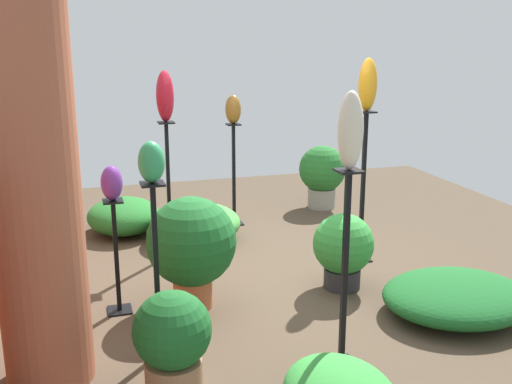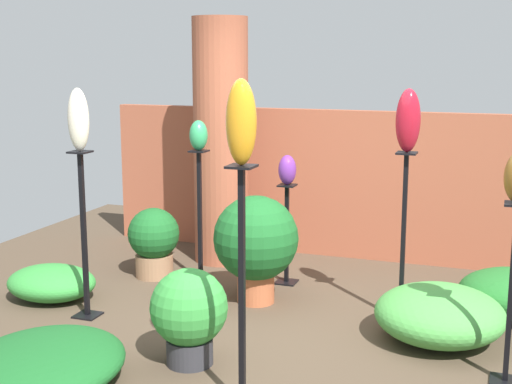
% 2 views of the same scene
% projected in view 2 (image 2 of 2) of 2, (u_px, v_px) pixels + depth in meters
% --- Properties ---
extents(ground_plane, '(8.00, 8.00, 0.00)m').
position_uv_depth(ground_plane, '(282.00, 340.00, 5.53)').
color(ground_plane, '#4C3D2D').
extents(brick_wall_back, '(5.60, 0.12, 1.60)m').
position_uv_depth(brick_wall_back, '(353.00, 185.00, 7.67)').
color(brick_wall_back, '#9E5138').
rests_on(brick_wall_back, ground).
extents(brick_pillar, '(0.57, 0.57, 2.56)m').
position_uv_depth(brick_pillar, '(221.00, 142.00, 7.45)').
color(brick_pillar, '#9E5138').
rests_on(brick_pillar, ground).
extents(pedestal_ruby, '(0.20, 0.20, 1.41)m').
position_uv_depth(pedestal_ruby, '(403.00, 244.00, 5.82)').
color(pedestal_ruby, black).
rests_on(pedestal_ruby, ground).
extents(pedestal_amber, '(0.20, 0.20, 1.54)m').
position_uv_depth(pedestal_amber, '(242.00, 299.00, 4.34)').
color(pedestal_amber, black).
rests_on(pedestal_amber, ground).
extents(pedestal_violet, '(0.20, 0.20, 0.97)m').
position_uv_depth(pedestal_violet, '(287.00, 239.00, 6.83)').
color(pedestal_violet, black).
rests_on(pedestal_violet, ground).
extents(pedestal_ivory, '(0.20, 0.20, 1.41)m').
position_uv_depth(pedestal_ivory, '(84.00, 242.00, 5.91)').
color(pedestal_ivory, black).
rests_on(pedestal_ivory, ground).
extents(pedestal_bronze, '(0.20, 0.20, 1.24)m').
position_uv_depth(pedestal_bronze, '(510.00, 302.00, 4.71)').
color(pedestal_bronze, black).
rests_on(pedestal_bronze, ground).
extents(pedestal_jade, '(0.20, 0.20, 1.29)m').
position_uv_depth(pedestal_jade, '(200.00, 222.00, 6.87)').
color(pedestal_jade, black).
rests_on(pedestal_jade, ground).
extents(art_vase_ruby, '(0.20, 0.18, 0.50)m').
position_uv_depth(art_vase_ruby, '(408.00, 120.00, 5.63)').
color(art_vase_ruby, maroon).
rests_on(art_vase_ruby, pedestal_ruby).
extents(art_vase_amber, '(0.18, 0.18, 0.51)m').
position_uv_depth(art_vase_amber, '(241.00, 122.00, 4.14)').
color(art_vase_amber, orange).
rests_on(art_vase_amber, pedestal_amber).
extents(art_vase_violet, '(0.17, 0.17, 0.28)m').
position_uv_depth(art_vase_violet, '(287.00, 170.00, 6.71)').
color(art_vase_violet, '#6B2D8C').
rests_on(art_vase_violet, pedestal_violet).
extents(art_vase_ivory, '(0.17, 0.16, 0.51)m').
position_uv_depth(art_vase_ivory, '(78.00, 120.00, 5.72)').
color(art_vase_ivory, beige).
rests_on(art_vase_ivory, pedestal_ivory).
extents(art_vase_jade, '(0.17, 0.18, 0.28)m').
position_uv_depth(art_vase_jade, '(199.00, 135.00, 6.71)').
color(art_vase_jade, '#2D9356').
rests_on(art_vase_jade, pedestal_jade).
extents(potted_plant_near_pillar, '(0.55, 0.55, 0.70)m').
position_uv_depth(potted_plant_near_pillar, '(189.00, 312.00, 5.03)').
color(potted_plant_near_pillar, '#2D2D33').
rests_on(potted_plant_near_pillar, ground).
extents(potted_plant_mid_right, '(0.76, 0.76, 0.97)m').
position_uv_depth(potted_plant_mid_right, '(256.00, 241.00, 6.28)').
color(potted_plant_mid_right, '#B25B38').
rests_on(potted_plant_mid_right, ground).
extents(potted_plant_front_left, '(0.51, 0.51, 0.69)m').
position_uv_depth(potted_plant_front_left, '(154.00, 240.00, 7.05)').
color(potted_plant_front_left, '#936B4C').
rests_on(potted_plant_front_left, ground).
extents(foliage_bed_east, '(1.07, 1.25, 0.31)m').
position_uv_depth(foliage_bed_east, '(40.00, 365.00, 4.71)').
color(foliage_bed_east, '#195923').
rests_on(foliage_bed_east, ground).
extents(foliage_bed_west, '(1.00, 1.01, 0.42)m').
position_uv_depth(foliage_bed_west, '(440.00, 314.00, 5.48)').
color(foliage_bed_west, '#479942').
rests_on(foliage_bed_west, ground).
extents(foliage_bed_rear, '(0.83, 0.67, 0.31)m').
position_uv_depth(foliage_bed_rear, '(52.00, 283.00, 6.43)').
color(foliage_bed_rear, '#338C38').
rests_on(foliage_bed_rear, ground).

